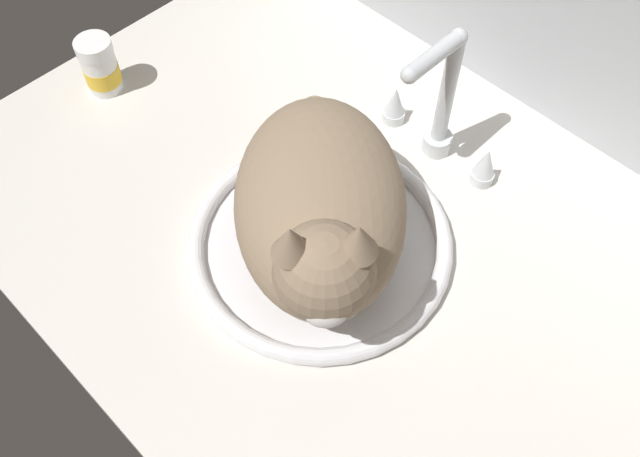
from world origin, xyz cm
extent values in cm
cube|color=silver|center=(0.00, 0.00, 1.50)|extent=(107.90, 69.81, 3.00)
torus|color=white|center=(-2.99, -3.46, 4.06)|extent=(32.92, 32.92, 2.12)
cylinder|color=white|center=(-2.99, -3.46, 3.30)|extent=(29.74, 29.74, 0.60)
cylinder|color=silver|center=(-2.99, 19.18, 4.33)|extent=(4.00, 4.00, 2.66)
cylinder|color=silver|center=(-2.99, 19.18, 14.10)|extent=(2.00, 2.00, 16.88)
sphere|color=silver|center=(-2.99, 19.18, 22.53)|extent=(2.20, 2.20, 2.20)
cylinder|color=silver|center=(-2.99, 14.85, 22.53)|extent=(2.00, 8.65, 2.00)
sphere|color=silver|center=(-2.99, 10.53, 22.53)|extent=(2.10, 2.10, 2.10)
cylinder|color=silver|center=(-10.79, 19.18, 3.80)|extent=(3.20, 3.20, 1.60)
cone|color=silver|center=(-10.79, 19.18, 6.80)|extent=(2.88, 2.88, 4.41)
cylinder|color=silver|center=(4.82, 19.18, 3.80)|extent=(3.20, 3.20, 1.60)
cone|color=silver|center=(4.82, 19.18, 6.80)|extent=(2.88, 2.88, 4.41)
ellipsoid|color=#8C755B|center=(-2.99, -3.46, 12.42)|extent=(35.26, 34.78, 14.60)
sphere|color=#8C755B|center=(5.75, -11.63, 17.05)|extent=(10.51, 10.51, 10.51)
cone|color=#8C755B|center=(7.91, -9.33, 22.70)|extent=(4.00, 4.00, 3.94)
cone|color=#8C755B|center=(3.60, -13.94, 22.70)|extent=(4.00, 4.00, 3.94)
ellipsoid|color=silver|center=(8.63, -14.33, 15.99)|extent=(5.32, 5.38, 3.36)
ellipsoid|color=silver|center=(4.66, -10.61, 11.69)|extent=(13.50, 13.61, 8.03)
cylinder|color=#8C755B|center=(-14.48, 7.29, 6.72)|extent=(9.88, 9.53, 3.20)
cylinder|color=white|center=(-45.03, -5.80, 6.37)|extent=(4.96, 4.96, 6.75)
cylinder|color=gold|center=(-45.03, -5.80, 5.83)|extent=(5.11, 5.11, 2.70)
cylinder|color=white|center=(-45.03, -5.80, 10.69)|extent=(5.21, 5.21, 1.89)
camera|label=1|loc=(30.32, -36.97, 76.41)|focal=39.16mm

